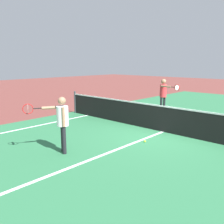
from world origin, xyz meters
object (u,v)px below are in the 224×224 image
Objects in this scene: player_far at (164,92)px; net at (163,119)px; player_near at (62,119)px; tennis_ball_near_net at (145,141)px.

net is at bearing -58.54° from player_far.
player_far reaches higher than player_near.
net is 3.15m from player_far.
player_near is (-0.96, -3.71, 0.48)m from net.
player_near is 23.79× the size of tennis_ball_near_net.
player_near reaches higher than net.
tennis_ball_near_net is at bearing -65.78° from player_far.
net is 1.51m from tennis_ball_near_net.
player_far is at bearing 95.91° from player_near.
player_far is (-0.66, 6.35, 0.09)m from player_near.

